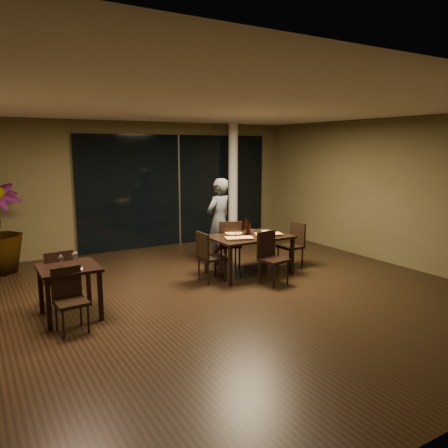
% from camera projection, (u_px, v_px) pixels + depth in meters
% --- Properties ---
extents(ground, '(8.00, 8.00, 0.00)m').
position_uv_depth(ground, '(226.00, 295.00, 7.21)').
color(ground, black).
rests_on(ground, ground).
extents(wall_back, '(8.00, 0.10, 3.00)m').
position_uv_depth(wall_back, '(139.00, 186.00, 10.38)').
color(wall_back, '#4B4528').
rests_on(wall_back, ground).
extents(wall_right, '(0.10, 8.00, 3.00)m').
position_uv_depth(wall_right, '(394.00, 192.00, 8.98)').
color(wall_right, '#4B4528').
rests_on(wall_right, ground).
extents(ceiling, '(8.00, 8.00, 0.04)m').
position_uv_depth(ceiling, '(226.00, 106.00, 6.68)').
color(ceiling, white).
rests_on(ceiling, wall_back).
extents(window_panel, '(5.00, 0.06, 2.70)m').
position_uv_depth(window_panel, '(179.00, 190.00, 10.83)').
color(window_panel, black).
rests_on(window_panel, ground).
extents(column, '(0.24, 0.24, 3.00)m').
position_uv_depth(column, '(233.00, 183.00, 11.25)').
color(column, white).
rests_on(column, ground).
extents(main_table, '(1.50, 1.00, 0.75)m').
position_uv_depth(main_table, '(249.00, 240.00, 8.27)').
color(main_table, black).
rests_on(main_table, ground).
extents(side_table, '(0.80, 0.80, 0.75)m').
position_uv_depth(side_table, '(69.00, 275.00, 6.15)').
color(side_table, black).
rests_on(side_table, ground).
extents(chair_main_far, '(0.57, 0.57, 0.97)m').
position_uv_depth(chair_main_far, '(229.00, 242.00, 8.68)').
color(chair_main_far, black).
rests_on(chair_main_far, ground).
extents(chair_main_near, '(0.49, 0.49, 0.93)m').
position_uv_depth(chair_main_near, '(271.00, 255.00, 7.74)').
color(chair_main_near, black).
rests_on(chair_main_near, ground).
extents(chair_main_left, '(0.43, 0.43, 0.91)m').
position_uv_depth(chair_main_left, '(208.00, 254.00, 7.81)').
color(chair_main_left, black).
rests_on(chair_main_left, ground).
extents(chair_main_right, '(0.44, 0.44, 0.90)m').
position_uv_depth(chair_main_right, '(293.00, 242.00, 8.81)').
color(chair_main_right, black).
rests_on(chair_main_right, ground).
extents(chair_side_far, '(0.47, 0.47, 0.90)m').
position_uv_depth(chair_side_far, '(58.00, 276.00, 6.51)').
color(chair_side_far, black).
rests_on(chair_side_far, ground).
extents(chair_side_near, '(0.42, 0.42, 0.85)m').
position_uv_depth(chair_side_near, '(69.00, 296.00, 5.74)').
color(chair_side_near, black).
rests_on(chair_side_near, ground).
extents(diner, '(0.70, 0.58, 1.78)m').
position_uv_depth(diner, '(219.00, 221.00, 9.01)').
color(diner, '#313436').
rests_on(diner, ground).
extents(pizza_board_left, '(0.55, 0.37, 0.01)m').
position_uv_depth(pizza_board_left, '(239.00, 239.00, 7.92)').
color(pizza_board_left, '#402B14').
rests_on(pizza_board_left, main_table).
extents(pizza_board_right, '(0.56, 0.36, 0.01)m').
position_uv_depth(pizza_board_right, '(268.00, 235.00, 8.28)').
color(pizza_board_right, '#492917').
rests_on(pizza_board_right, main_table).
extents(oblong_pizza_left, '(0.52, 0.37, 0.02)m').
position_uv_depth(oblong_pizza_left, '(239.00, 238.00, 7.92)').
color(oblong_pizza_left, maroon).
rests_on(oblong_pizza_left, pizza_board_left).
extents(oblong_pizza_right, '(0.53, 0.37, 0.02)m').
position_uv_depth(oblong_pizza_right, '(268.00, 234.00, 8.28)').
color(oblong_pizza_right, maroon).
rests_on(oblong_pizza_right, pizza_board_right).
extents(round_pizza, '(0.33, 0.33, 0.01)m').
position_uv_depth(round_pizza, '(234.00, 233.00, 8.45)').
color(round_pizza, '#BA3E14').
rests_on(round_pizza, main_table).
extents(bottle_a, '(0.06, 0.06, 0.28)m').
position_uv_depth(bottle_a, '(247.00, 228.00, 8.28)').
color(bottle_a, black).
rests_on(bottle_a, main_table).
extents(bottle_b, '(0.06, 0.06, 0.26)m').
position_uv_depth(bottle_b, '(250.00, 228.00, 8.28)').
color(bottle_b, black).
rests_on(bottle_b, main_table).
extents(bottle_c, '(0.07, 0.07, 0.30)m').
position_uv_depth(bottle_c, '(246.00, 227.00, 8.36)').
color(bottle_c, black).
rests_on(bottle_c, main_table).
extents(tumbler_left, '(0.08, 0.08, 0.10)m').
position_uv_depth(tumbler_left, '(237.00, 233.00, 8.23)').
color(tumbler_left, white).
rests_on(tumbler_left, main_table).
extents(tumbler_right, '(0.08, 0.08, 0.09)m').
position_uv_depth(tumbler_right, '(253.00, 231.00, 8.45)').
color(tumbler_right, white).
rests_on(tumbler_right, main_table).
extents(napkin_near, '(0.20, 0.16, 0.01)m').
position_uv_depth(napkin_near, '(273.00, 233.00, 8.47)').
color(napkin_near, white).
rests_on(napkin_near, main_table).
extents(napkin_far, '(0.20, 0.16, 0.01)m').
position_uv_depth(napkin_far, '(266.00, 231.00, 8.68)').
color(napkin_far, silver).
rests_on(napkin_far, main_table).
extents(wine_glass_a, '(0.07, 0.07, 0.16)m').
position_uv_depth(wine_glass_a, '(61.00, 261.00, 6.10)').
color(wine_glass_a, white).
rests_on(wine_glass_a, side_table).
extents(wine_glass_b, '(0.08, 0.08, 0.19)m').
position_uv_depth(wine_glass_b, '(75.00, 259.00, 6.15)').
color(wine_glass_b, white).
rests_on(wine_glass_b, side_table).
extents(side_napkin, '(0.21, 0.18, 0.01)m').
position_uv_depth(side_napkin, '(76.00, 269.00, 5.95)').
color(side_napkin, white).
rests_on(side_napkin, side_table).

